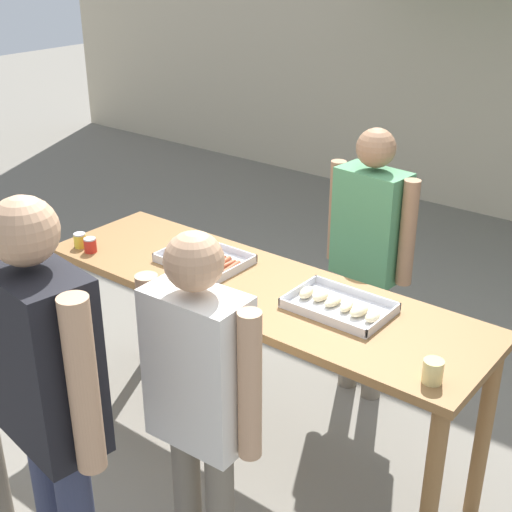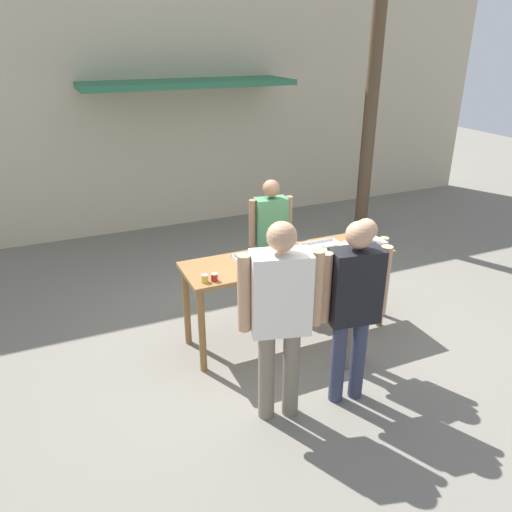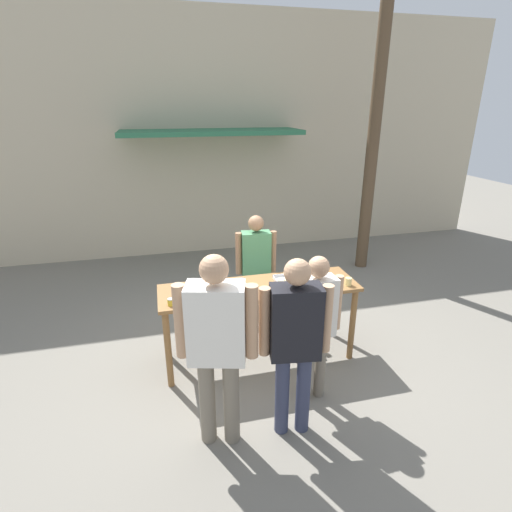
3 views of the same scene
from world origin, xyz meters
name	(u,v)px [view 2 (image 2 of 3)]	position (x,y,z in m)	size (l,w,h in m)	color
ground_plane	(287,333)	(0.00, 0.00, 0.00)	(24.00, 24.00, 0.00)	slate
building_facade_back	(179,90)	(0.00, 3.98, 2.26)	(12.00, 1.11, 4.50)	beige
serving_table	(288,268)	(0.00, 0.00, 0.82)	(2.24, 0.66, 0.95)	brown
food_tray_sausages	(256,259)	(-0.35, 0.04, 0.96)	(0.42, 0.31, 0.04)	silver
food_tray_buns	(322,247)	(0.43, 0.04, 0.97)	(0.44, 0.29, 0.05)	silver
condiment_jar_mustard	(205,279)	(-0.99, -0.22, 0.99)	(0.06, 0.06, 0.08)	gold
condiment_jar_ketchup	(214,277)	(-0.90, -0.23, 0.99)	(0.06, 0.06, 0.08)	#B22319
beer_cup	(379,245)	(0.98, -0.21, 0.99)	(0.08, 0.08, 0.09)	#DBC67A
person_server_behind_table	(271,231)	(0.15, 0.78, 0.93)	(0.53, 0.24, 1.56)	#756B5B
person_customer_holding_hotdog	(280,308)	(-0.65, -1.12, 1.07)	(0.67, 0.37, 1.80)	#756B5B
person_customer_with_cup	(361,282)	(0.36, -0.79, 0.94)	(0.53, 0.22, 1.57)	#756B5B
person_customer_waiting_in_line	(353,300)	(0.01, -1.17, 1.03)	(0.62, 0.30, 1.72)	#333851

